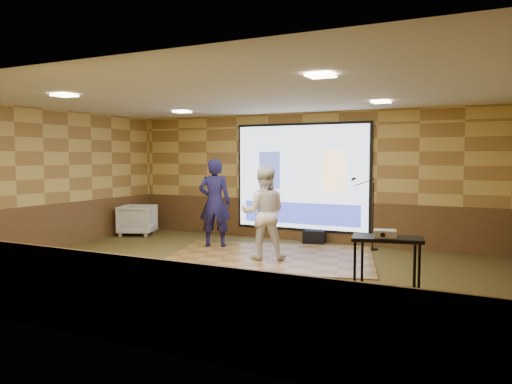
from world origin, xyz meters
The scene contains 18 objects.
ground centered at (0.00, 0.00, 0.00)m, with size 9.00×9.00×0.00m, color #2B3819.
room_shell centered at (0.00, 0.00, 2.09)m, with size 9.04×7.04×3.02m.
wainscot_back centered at (0.00, 3.48, 0.47)m, with size 9.00×0.04×0.95m, color #493418.
wainscot_front centered at (0.00, -3.48, 0.47)m, with size 9.00×0.04×0.95m, color #493418.
wainscot_left centered at (-4.48, 0.00, 0.47)m, with size 0.04×7.00×0.95m, color #493418.
projector_screen centered at (0.00, 3.44, 1.47)m, with size 3.32×0.06×2.52m.
downlight_nw centered at (-2.20, 1.80, 2.97)m, with size 0.32×0.32×0.02m, color beige.
downlight_ne centered at (2.20, 1.80, 2.97)m, with size 0.32×0.32×0.02m, color beige.
downlight_sw centered at (-2.20, -1.50, 2.97)m, with size 0.32×0.32×0.02m, color beige.
downlight_se centered at (2.20, -1.50, 2.97)m, with size 0.32×0.32×0.02m, color beige.
dance_floor centered at (0.21, 1.31, 0.01)m, with size 3.94×3.00×0.03m, color olive.
player_left centered at (-1.34, 1.77, 0.98)m, with size 0.70×0.46×1.91m, color #181544.
player_right centered at (0.20, 1.02, 0.91)m, with size 0.86×0.67×1.76m, color silver.
av_table centered at (2.94, -0.97, 0.65)m, with size 0.89×0.47×0.94m.
projector centered at (2.92, -1.01, 0.98)m, with size 0.28×0.23×0.09m, color silver.
mic_stand centered at (1.73, 3.06, 0.49)m, with size 0.60×0.25×1.54m.
banquet_chair centered at (-4.00, 2.39, 0.39)m, with size 0.82×0.85×0.77m, color gray.
duffel_bag centered at (0.41, 3.23, 0.15)m, with size 0.47×0.32×0.29m, color black.
Camera 1 is at (4.29, -7.44, 1.97)m, focal length 35.00 mm.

